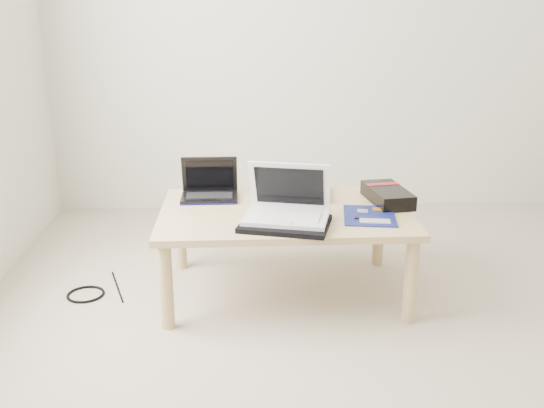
{
  "coord_description": "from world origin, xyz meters",
  "views": [
    {
      "loc": [
        -0.82,
        -1.81,
        1.26
      ],
      "look_at": [
        -0.69,
        0.73,
        0.43
      ],
      "focal_mm": 40.0,
      "sensor_mm": 36.0,
      "label": 1
    }
  ],
  "objects": [
    {
      "name": "ground",
      "position": [
        0.0,
        0.0,
        0.0
      ],
      "size": [
        4.0,
        4.0,
        0.0
      ],
      "primitive_type": "plane",
      "color": "#BDAD99",
      "rests_on": "ground"
    },
    {
      "name": "coffee_table",
      "position": [
        -0.63,
        0.73,
        0.35
      ],
      "size": [
        1.1,
        0.7,
        0.4
      ],
      "color": "tan",
      "rests_on": "ground"
    },
    {
      "name": "book",
      "position": [
        -0.58,
        0.95,
        0.42
      ],
      "size": [
        0.35,
        0.3,
        0.03
      ],
      "color": "black",
      "rests_on": "coffee_table"
    },
    {
      "name": "netbook",
      "position": [
        -0.98,
        0.93,
        0.44
      ],
      "size": [
        0.26,
        0.19,
        0.19
      ],
      "color": "black",
      "rests_on": "coffee_table"
    },
    {
      "name": "tablet",
      "position": [
        -0.61,
        0.73,
        0.41
      ],
      "size": [
        0.24,
        0.18,
        0.01
      ],
      "color": "black",
      "rests_on": "coffee_table"
    },
    {
      "name": "remote",
      "position": [
        -0.55,
        0.84,
        0.41
      ],
      "size": [
        0.07,
        0.22,
        0.02
      ],
      "color": "#BABABF",
      "rests_on": "coffee_table"
    },
    {
      "name": "neoprene_sleeve",
      "position": [
        -0.65,
        0.52,
        0.41
      ],
      "size": [
        0.41,
        0.34,
        0.02
      ],
      "primitive_type": "cube",
      "rotation": [
        0.0,
        0.0,
        -0.27
      ],
      "color": "black",
      "rests_on": "coffee_table"
    },
    {
      "name": "white_laptop",
      "position": [
        -0.63,
        0.58,
        0.47
      ],
      "size": [
        0.39,
        0.31,
        0.23
      ],
      "color": "silver",
      "rests_on": "neoprene_sleeve"
    },
    {
      "name": "motherboard",
      "position": [
        -0.28,
        0.63,
        0.4
      ],
      "size": [
        0.25,
        0.3,
        0.01
      ],
      "color": "#0C174E",
      "rests_on": "coffee_table"
    },
    {
      "name": "gpu_box",
      "position": [
        -0.15,
        0.82,
        0.43
      ],
      "size": [
        0.2,
        0.33,
        0.07
      ],
      "color": "black",
      "rests_on": "coffee_table"
    },
    {
      "name": "cable_coil",
      "position": [
        -0.7,
        0.73,
        0.41
      ],
      "size": [
        0.12,
        0.12,
        0.01
      ],
      "primitive_type": "torus",
      "rotation": [
        0.0,
        0.0,
        -0.08
      ],
      "color": "black",
      "rests_on": "coffee_table"
    },
    {
      "name": "floor_cable_coil",
      "position": [
        -1.55,
        0.74,
        0.01
      ],
      "size": [
        0.19,
        0.19,
        0.01
      ],
      "primitive_type": "torus",
      "rotation": [
        0.0,
        0.0,
        -0.11
      ],
      "color": "black",
      "rests_on": "ground"
    },
    {
      "name": "floor_cable_trail",
      "position": [
        -1.42,
        0.82,
        0.0
      ],
      "size": [
        0.12,
        0.33,
        0.01
      ],
      "primitive_type": "cylinder",
      "rotation": [
        1.57,
        0.0,
        0.33
      ],
      "color": "black",
      "rests_on": "ground"
    }
  ]
}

